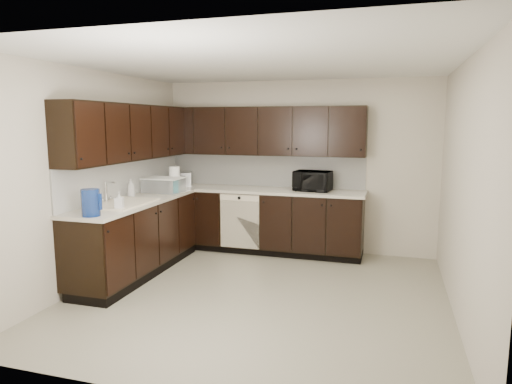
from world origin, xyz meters
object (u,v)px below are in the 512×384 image
(sink, at_px, (122,209))
(toaster_oven, at_px, (181,179))
(storage_bin, at_px, (164,185))
(microwave, at_px, (313,181))
(blue_pitcher, at_px, (91,203))

(sink, xyz_separation_m, toaster_oven, (-0.05, 1.68, 0.16))
(sink, xyz_separation_m, storage_bin, (0.01, 1.01, 0.16))
(microwave, distance_m, toaster_oven, 2.02)
(blue_pitcher, bearing_deg, toaster_oven, 73.14)
(toaster_oven, height_order, blue_pitcher, blue_pitcher)
(sink, height_order, storage_bin, sink)
(sink, distance_m, toaster_oven, 1.69)
(sink, height_order, microwave, microwave)
(storage_bin, bearing_deg, toaster_oven, 95.10)
(blue_pitcher, bearing_deg, storage_bin, 72.40)
(toaster_oven, bearing_deg, microwave, -19.39)
(sink, distance_m, storage_bin, 1.02)
(toaster_oven, bearing_deg, sink, -108.74)
(toaster_oven, xyz_separation_m, storage_bin, (0.06, -0.67, -0.00))
(toaster_oven, relative_size, storage_bin, 0.64)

